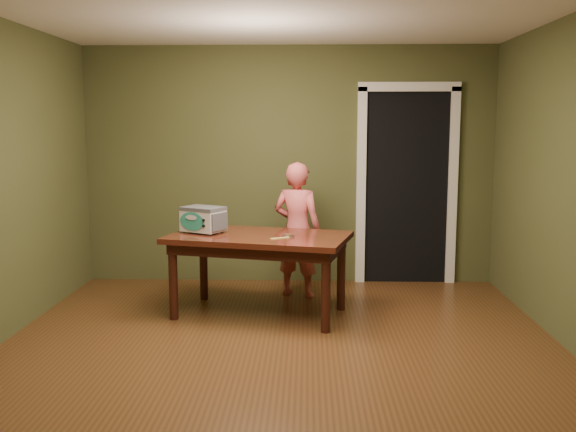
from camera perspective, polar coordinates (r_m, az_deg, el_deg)
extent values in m
plane|color=#573518|center=(4.90, -0.85, -12.75)|extent=(5.00, 5.00, 0.00)
cube|color=#484B28|center=(7.09, 0.04, 4.51)|extent=(4.50, 0.02, 2.60)
cube|color=#484B28|center=(2.13, -3.99, -3.94)|extent=(4.50, 0.02, 2.60)
cube|color=black|center=(7.49, 10.12, 2.66)|extent=(0.90, 0.60, 2.10)
cube|color=black|center=(7.18, 10.48, 2.42)|extent=(0.90, 0.02, 2.10)
cube|color=white|center=(7.10, 6.51, 2.44)|extent=(0.10, 0.06, 2.20)
cube|color=white|center=(7.25, 14.41, 2.36)|extent=(0.10, 0.06, 2.20)
cube|color=white|center=(7.14, 10.73, 11.23)|extent=(1.10, 0.06, 0.10)
cube|color=#38170C|center=(5.86, -2.59, -1.91)|extent=(1.77, 1.25, 0.05)
cube|color=black|center=(5.88, -2.58, -2.63)|extent=(1.62, 1.11, 0.10)
cylinder|color=black|center=(5.88, -10.16, -5.75)|extent=(0.08, 0.08, 0.70)
cylinder|color=black|center=(6.50, -7.51, -4.35)|extent=(0.08, 0.08, 0.70)
cylinder|color=black|center=(5.44, 3.38, -6.77)|extent=(0.08, 0.08, 0.70)
cylinder|color=black|center=(6.10, 4.75, -5.13)|extent=(0.08, 0.08, 0.70)
cylinder|color=#4C4F54|center=(6.04, -9.20, -1.39)|extent=(0.02, 0.02, 0.02)
cylinder|color=#4C4F54|center=(6.19, -8.05, -1.14)|extent=(0.02, 0.02, 0.02)
cylinder|color=#4C4F54|center=(5.86, -6.95, -1.65)|extent=(0.02, 0.02, 0.02)
cylinder|color=#4C4F54|center=(6.01, -5.83, -1.38)|extent=(0.02, 0.02, 0.02)
cube|color=silver|center=(6.01, -7.54, -0.36)|extent=(0.44, 0.40, 0.20)
cube|color=#4C4F54|center=(5.99, -7.56, 0.67)|extent=(0.45, 0.41, 0.03)
cube|color=#4C4F54|center=(6.13, -8.93, -0.22)|extent=(0.13, 0.21, 0.16)
cube|color=#4C4F54|center=(5.90, -6.09, -0.49)|extent=(0.13, 0.21, 0.16)
ellipsoid|color=teal|center=(5.93, -8.56, -0.50)|extent=(0.24, 0.14, 0.17)
cylinder|color=black|center=(5.83, -7.52, -0.38)|extent=(0.03, 0.02, 0.02)
cylinder|color=black|center=(5.84, -7.51, -0.89)|extent=(0.02, 0.02, 0.02)
cylinder|color=silver|center=(5.77, 0.08, -1.72)|extent=(0.10, 0.10, 0.02)
cylinder|color=#512F1B|center=(5.76, 0.08, -1.65)|extent=(0.09, 0.09, 0.01)
cube|color=#FFED6E|center=(5.66, -0.73, -1.98)|extent=(0.17, 0.11, 0.01)
imported|color=#D85A58|center=(6.51, 0.83, -1.22)|extent=(0.59, 0.48, 1.38)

